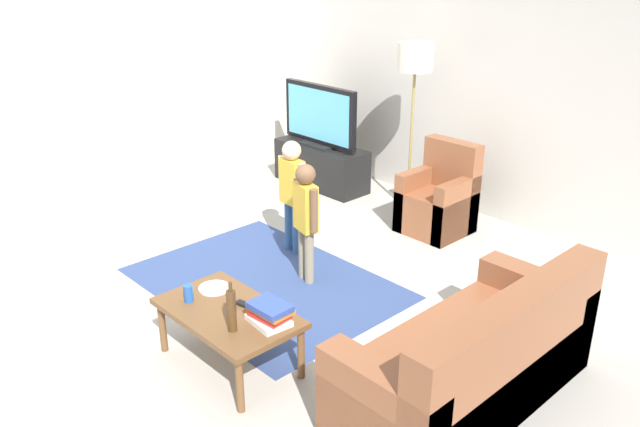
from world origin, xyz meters
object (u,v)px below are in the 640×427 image
tv (320,116)px  armchair (440,202)px  soda_can (189,293)px  child_center (306,212)px  tv_remote (247,305)px  couch (477,364)px  child_near_tv (292,187)px  coffee_table (228,317)px  tv_stand (321,166)px  bottle (232,310)px  plate (214,288)px  book_stack (269,313)px  floor_lamp (415,66)px

tv → armchair: bearing=-0.6°
soda_can → child_center: bearing=101.2°
child_center → tv_remote: child_center is taller
couch → child_center: 1.98m
child_near_tv → coffee_table: child_near_tv is taller
child_center → tv_stand: bearing=133.6°
bottle → plate: size_ratio=1.55×
bottle → armchair: bearing=102.0°
child_near_tv → bottle: (1.27, -1.61, -0.08)m
child_near_tv → bottle: child_near_tv is taller
book_stack → tv_remote: size_ratio=1.75×
tv_stand → couch: size_ratio=0.67×
book_stack → soda_can: 0.64m
child_center → bottle: 1.52m
tv_remote → plate: bearing=172.1°
tv_stand → armchair: bearing=-1.3°
couch → coffee_table: couch is taller
tv → child_near_tv: tv is taller
armchair → book_stack: (0.74, -2.78, 0.20)m
tv_stand → tv_remote: tv_stand is taller
child_near_tv → coffee_table: (1.05, -1.49, -0.27)m
coffee_table → couch: bearing=31.8°
child_near_tv → plate: (0.75, -1.39, -0.22)m
armchair → child_center: bearing=-94.0°
tv_stand → book_stack: 3.78m
tv_stand → couch: couch is taller
tv_stand → plate: tv_stand is taller
book_stack → armchair: bearing=104.8°
couch → child_near_tv: size_ratio=1.68×
floor_lamp → tv_remote: size_ratio=10.47×
child_near_tv → plate: 1.59m
child_near_tv → child_center: child_near_tv is taller
child_near_tv → book_stack: 1.95m
tv_remote → child_center: bearing=107.6°
couch → coffee_table: 1.63m
armchair → floor_lamp: (-0.56, 0.19, 1.25)m
armchair → tv_remote: (0.47, -2.76, 0.13)m
bottle → book_stack: bearing=66.9°
floor_lamp → book_stack: bearing=-66.4°
child_near_tv → soda_can: 1.79m
tv_stand → child_center: 2.42m
armchair → child_center: (-0.12, -1.69, 0.33)m
floor_lamp → coffee_table: floor_lamp is taller
floor_lamp → plate: floor_lamp is taller
coffee_table → book_stack: size_ratio=3.37×
child_center → armchair: bearing=86.0°
floor_lamp → child_near_tv: bearing=-92.6°
tv → couch: 4.15m
tv → armchair: tv is taller
plate → coffee_table: bearing=-18.5°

